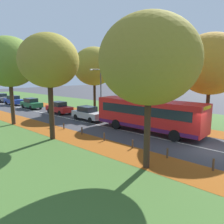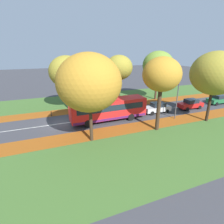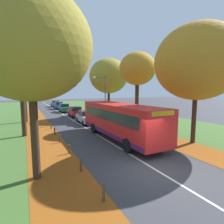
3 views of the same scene
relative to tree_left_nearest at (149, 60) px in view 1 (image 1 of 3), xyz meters
The scene contains 24 objects.
ground_plane 8.45m from the tree_left_nearest, 18.28° to the right, with size 160.00×160.00×0.00m, color #38383D.
leaf_litter_left 13.60m from the tree_left_nearest, 85.26° to the left, with size 2.80×60.00×0.00m, color #8C4714.
grass_verge_right 24.19m from the tree_left_nearest, 50.79° to the left, with size 12.00×90.00×0.01m, color #3D6028.
leaf_litter_right 16.98m from the tree_left_nearest, 49.96° to the left, with size 2.80×60.00×0.00m, color #8C4714.
road_centre_line 19.93m from the tree_left_nearest, 72.83° to the left, with size 0.12×80.00×0.01m, color silver.
tree_left_nearest is the anchor object (origin of this frame).
tree_left_near 8.91m from the tree_left_nearest, 93.06° to the left, with size 4.71×4.71×8.48m.
tree_left_mid 16.73m from the tree_left_nearest, 90.81° to the left, with size 5.71×5.71×9.13m.
tree_right_nearest 11.48m from the tree_left_nearest, ahead, with size 6.33×6.33×9.09m.
tree_right_near 14.64m from the tree_left_nearest, 36.77° to the left, with size 4.28×4.28×8.61m.
tree_right_mid 20.55m from the tree_left_nearest, 54.83° to the left, with size 6.08×6.08×9.17m.
bollard_nearest 6.78m from the tree_left_nearest, 55.34° to the right, with size 0.12×0.12×0.71m, color #4C3823.
bollard_second 6.08m from the tree_left_nearest, ahead, with size 0.12×0.12×0.66m, color #4C3823.
bollard_third 6.61m from the tree_left_nearest, 50.52° to the left, with size 0.12×0.12×0.64m, color #4C3823.
bollard_fourth 8.07m from the tree_left_nearest, 69.27° to the left, with size 0.12×0.12×0.67m, color #4C3823.
bollard_fifth 10.14m from the tree_left_nearest, 75.90° to the left, with size 0.12×0.12×0.68m, color #4C3823.
bollard_sixth 12.51m from the tree_left_nearest, 79.12° to the left, with size 0.12×0.12×0.60m, color #4C3823.
streetlamp_right 16.35m from the tree_left_nearest, 55.02° to the left, with size 1.89×0.28×6.00m.
bus 9.12m from the tree_left_nearest, 32.07° to the left, with size 2.77×10.43×2.98m.
car_silver_lead 14.94m from the tree_left_nearest, 62.10° to the left, with size 1.87×4.24×1.62m.
car_red_following 20.58m from the tree_left_nearest, 69.77° to the left, with size 1.84×4.23×1.62m.
car_green_third_in_line 26.94m from the tree_left_nearest, 75.71° to the left, with size 1.83×4.22×1.62m.
car_blue_fourth_in_line 32.96m from the tree_left_nearest, 78.40° to the left, with size 1.88×4.25×1.62m.
car_grey_trailing 38.83m from the tree_left_nearest, 79.84° to the left, with size 1.93×4.27×1.62m.
Camera 1 is at (-15.76, -4.65, 5.30)m, focal length 35.00 mm.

